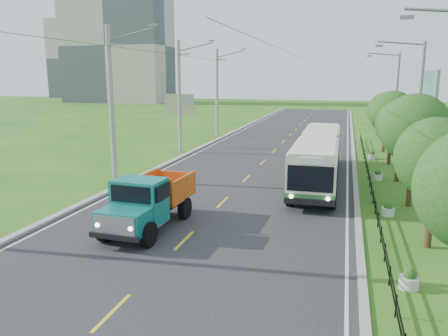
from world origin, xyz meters
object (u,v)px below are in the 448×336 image
at_px(tree_fifth, 393,116).
at_px(planter_front, 409,280).
at_px(pole_near, 112,104).
at_px(tree_fourth, 401,127).
at_px(planter_mid, 378,176).
at_px(planter_far, 372,156).
at_px(pole_mid, 180,96).
at_px(dump_truck, 149,198).
at_px(tree_third, 415,132).
at_px(planter_near, 388,210).
at_px(pole_far, 217,92).
at_px(billboard_right, 429,97).
at_px(billboard_left, 179,108).
at_px(bus, 319,154).
at_px(streetlight_mid, 417,107).
at_px(streetlight_far, 395,98).
at_px(tree_second, 437,162).
at_px(tree_back, 386,112).

relative_size(tree_fifth, planter_front, 8.66).
distance_m(pole_near, tree_fourth, 18.89).
distance_m(planter_mid, planter_far, 8.00).
bearing_deg(pole_mid, dump_truck, -72.80).
height_order(pole_mid, tree_third, pole_mid).
distance_m(tree_third, planter_near, 4.46).
bearing_deg(pole_near, tree_fourth, 15.84).
bearing_deg(planter_front, pole_far, 115.72).
bearing_deg(pole_mid, pole_near, -90.00).
height_order(pole_far, billboard_right, pole_far).
distance_m(tree_fourth, tree_fifth, 6.01).
distance_m(tree_fifth, billboard_left, 19.74).
distance_m(planter_front, dump_truck, 11.18).
relative_size(pole_mid, dump_truck, 1.66).
bearing_deg(planter_far, planter_near, -90.00).
distance_m(pole_mid, bus, 15.73).
distance_m(pole_far, dump_truck, 32.72).
bearing_deg(streetlight_mid, bus, -167.99).
distance_m(tree_fifth, streetlight_far, 7.97).
bearing_deg(bus, tree_second, -64.65).
distance_m(pole_far, planter_mid, 25.85).
relative_size(pole_near, tree_fourth, 1.85).
xyz_separation_m(pole_mid, streetlight_mid, (18.90, -7.00, -0.19)).
distance_m(billboard_left, billboard_right, 22.21).
xyz_separation_m(streetlight_far, dump_truck, (-12.74, -26.92, -3.49)).
xyz_separation_m(billboard_left, dump_truck, (7.41, -22.92, -2.46)).
height_order(pole_mid, planter_far, pole_mid).
distance_m(tree_back, billboard_left, 19.48).
height_order(tree_second, tree_fifth, tree_fifth).
bearing_deg(streetlight_mid, tree_second, -93.79).
distance_m(billboard_right, dump_truck, 24.10).
distance_m(pole_far, tree_back, 19.43).
bearing_deg(pole_far, streetlight_mid, -45.14).
bearing_deg(planter_near, dump_truck, -155.28).
relative_size(billboard_right, bus, 0.47).
bearing_deg(bus, tree_fifth, 54.69).
bearing_deg(tree_fifth, pole_near, -148.41).
height_order(streetlight_mid, bus, streetlight_mid).
distance_m(billboard_left, dump_truck, 24.22).
bearing_deg(tree_fourth, tree_third, -90.00).
bearing_deg(tree_back, tree_second, -90.00).
xyz_separation_m(planter_far, dump_truck, (-10.69, -20.92, 1.12)).
bearing_deg(streetlight_mid, billboard_right, 74.56).
height_order(billboard_left, billboard_right, billboard_right).
distance_m(tree_second, billboard_right, 18.12).
relative_size(pole_near, tree_second, 1.89).
bearing_deg(planter_mid, pole_mid, 157.46).
bearing_deg(tree_back, tree_fifth, -90.00).
height_order(tree_second, dump_truck, tree_second).
bearing_deg(billboard_right, planter_front, -99.55).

